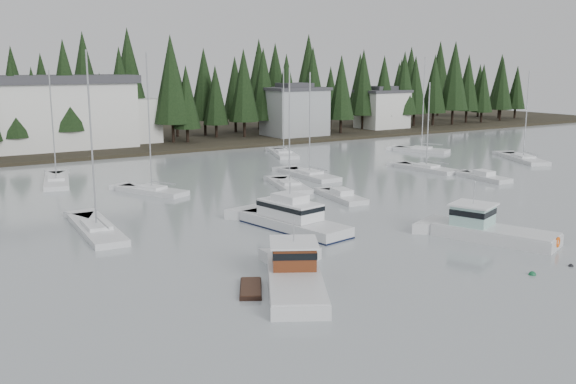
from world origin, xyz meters
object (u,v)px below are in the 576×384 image
sailboat_4 (523,160)px  sailboat_6 (57,182)px  lobster_boat_brown (293,279)px  cabin_cruiser_center (293,221)px  sailboat_2 (426,170)px  runabout_2 (484,178)px  sailboat_11 (289,187)px  house_east_b (382,108)px  sailboat_1 (309,176)px  lobster_boat_teal (489,232)px  sailboat_5 (421,151)px  harbor_inn (63,113)px  sailboat_8 (152,192)px  house_east_a (295,111)px  runabout_1 (342,198)px  sailboat_7 (284,155)px  sailboat_0 (97,231)px

sailboat_4 → sailboat_6: bearing=99.8°
lobster_boat_brown → cabin_cruiser_center: 13.73m
sailboat_2 → runabout_2: size_ratio=1.64×
sailboat_11 → runabout_2: bearing=-93.4°
house_east_b → sailboat_1: 56.27m
house_east_b → sailboat_11: size_ratio=0.72×
lobster_boat_teal → sailboat_5: 49.80m
sailboat_6 → sailboat_11: size_ratio=0.98×
harbor_inn → sailboat_2: size_ratio=2.59×
runabout_2 → harbor_inn: bearing=38.2°
harbor_inn → sailboat_6: bearing=-105.3°
house_east_b → sailboat_8: bearing=-149.5°
lobster_boat_brown → sailboat_1: (22.12, 31.01, -0.47)m
house_east_a → sailboat_2: (-5.34, -38.73, -4.84)m
harbor_inn → sailboat_11: sailboat_11 is taller
sailboat_5 → runabout_1: 37.86m
sailboat_2 → sailboat_4: 17.28m
sailboat_6 → sailboat_7: 33.51m
house_east_b → runabout_2: bearing=-118.2°
harbor_inn → runabout_2: 62.15m
lobster_boat_brown → sailboat_8: 31.81m
house_east_b → sailboat_5: bearing=-119.4°
sailboat_2 → sailboat_6: bearing=63.6°
harbor_inn → lobster_boat_brown: size_ratio=3.01×
sailboat_4 → sailboat_5: bearing=46.9°
sailboat_5 → cabin_cruiser_center: bearing=99.8°
sailboat_4 → house_east_a: bearing=42.6°
cabin_cruiser_center → sailboat_8: bearing=1.9°
lobster_boat_teal → sailboat_4: sailboat_4 is taller
house_east_a → sailboat_5: (6.47, -25.54, -4.81)m
cabin_cruiser_center → lobster_boat_teal: 15.17m
house_east_a → sailboat_7: size_ratio=0.82×
sailboat_6 → runabout_2: 48.53m
sailboat_11 → sailboat_6: bearing=67.2°
cabin_cruiser_center → sailboat_6: sailboat_6 is taller
sailboat_1 → sailboat_11: 7.16m
lobster_boat_teal → sailboat_2: sailboat_2 is taller
lobster_boat_brown → sailboat_1: bearing=-6.2°
lobster_boat_teal → sailboat_2: 32.17m
sailboat_5 → sailboat_8: sailboat_8 is taller
sailboat_4 → sailboat_6: (-58.32, 16.77, 0.00)m
sailboat_7 → sailboat_1: bearing=178.1°
lobster_boat_brown → sailboat_0: bearing=47.6°
sailboat_8 → runabout_2: (35.26, -12.69, 0.03)m
sailboat_5 → runabout_2: size_ratio=2.10×
sailboat_5 → house_east_a: bearing=-10.7°
sailboat_6 → sailboat_11: sailboat_11 is taller
lobster_boat_brown → sailboat_0: 20.01m
lobster_boat_teal → sailboat_6: 47.40m
house_east_a → sailboat_11: sailboat_11 is taller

